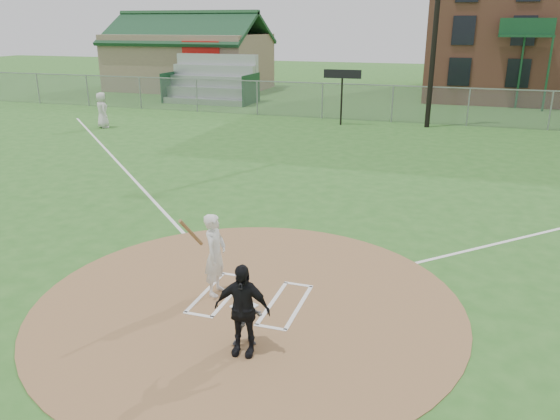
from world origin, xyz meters
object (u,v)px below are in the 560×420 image
(catcher, at_px, (247,317))
(batter_at_plate, at_px, (215,254))
(ondeck_player, at_px, (102,110))
(home_plate, at_px, (244,306))
(umpire, at_px, (242,310))

(catcher, relative_size, batter_at_plate, 0.60)
(ondeck_player, bearing_deg, home_plate, 175.03)
(umpire, xyz_separation_m, ondeck_player, (-14.78, 17.09, 0.10))
(catcher, height_order, umpire, umpire)
(batter_at_plate, bearing_deg, ondeck_player, 131.40)
(home_plate, xyz_separation_m, umpire, (0.56, -1.44, 0.79))
(batter_at_plate, bearing_deg, home_plate, -26.10)
(ondeck_player, distance_m, batter_at_plate, 20.38)
(home_plate, distance_m, umpire, 1.73)
(home_plate, height_order, umpire, umpire)
(catcher, relative_size, umpire, 0.67)
(umpire, relative_size, ondeck_player, 0.87)
(home_plate, xyz_separation_m, ondeck_player, (-14.22, 15.65, 0.89))
(catcher, distance_m, batter_at_plate, 2.06)
(catcher, xyz_separation_m, batter_at_plate, (-1.29, 1.57, 0.32))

